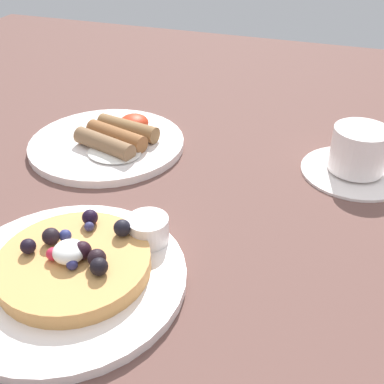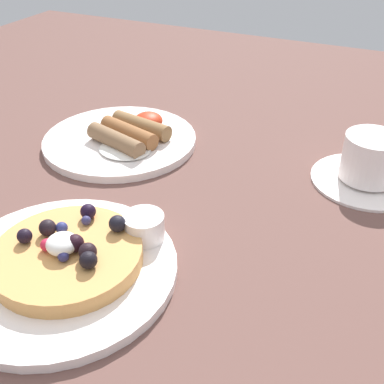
{
  "view_description": "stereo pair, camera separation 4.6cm",
  "coord_description": "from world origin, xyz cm",
  "px_view_note": "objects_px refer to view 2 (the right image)",
  "views": [
    {
      "loc": [
        16.22,
        -45.09,
        35.19
      ],
      "look_at": [
        0.53,
        -0.63,
        4.0
      ],
      "focal_mm": 44.76,
      "sensor_mm": 36.0,
      "label": 1
    },
    {
      "loc": [
        20.44,
        -43.37,
        35.19
      ],
      "look_at": [
        0.53,
        -0.63,
        4.0
      ],
      "focal_mm": 44.76,
      "sensor_mm": 36.0,
      "label": 2
    }
  ],
  "objects_px": {
    "pancake_plate": "(61,270)",
    "coffee_saucer": "(366,179)",
    "syrup_ramekin": "(144,226)",
    "breakfast_plate": "(120,140)",
    "coffee_cup": "(371,156)"
  },
  "relations": [
    {
      "from": "syrup_ramekin",
      "to": "coffee_saucer",
      "type": "bearing_deg",
      "value": 49.87
    },
    {
      "from": "coffee_saucer",
      "to": "breakfast_plate",
      "type": "bearing_deg",
      "value": -172.71
    },
    {
      "from": "pancake_plate",
      "to": "breakfast_plate",
      "type": "distance_m",
      "value": 0.3
    },
    {
      "from": "breakfast_plate",
      "to": "coffee_saucer",
      "type": "relative_size",
      "value": 1.6
    },
    {
      "from": "breakfast_plate",
      "to": "coffee_saucer",
      "type": "bearing_deg",
      "value": 7.29
    },
    {
      "from": "breakfast_plate",
      "to": "syrup_ramekin",
      "type": "bearing_deg",
      "value": -51.51
    },
    {
      "from": "coffee_saucer",
      "to": "coffee_cup",
      "type": "relative_size",
      "value": 1.4
    },
    {
      "from": "coffee_saucer",
      "to": "coffee_cup",
      "type": "xyz_separation_m",
      "value": [
        -0.0,
        0.0,
        0.04
      ]
    },
    {
      "from": "syrup_ramekin",
      "to": "coffee_saucer",
      "type": "height_order",
      "value": "syrup_ramekin"
    },
    {
      "from": "pancake_plate",
      "to": "syrup_ramekin",
      "type": "distance_m",
      "value": 0.1
    },
    {
      "from": "syrup_ramekin",
      "to": "coffee_cup",
      "type": "distance_m",
      "value": 0.32
    },
    {
      "from": "pancake_plate",
      "to": "coffee_saucer",
      "type": "height_order",
      "value": "pancake_plate"
    },
    {
      "from": "pancake_plate",
      "to": "breakfast_plate",
      "type": "xyz_separation_m",
      "value": [
        -0.1,
        0.28,
        0.0
      ]
    },
    {
      "from": "coffee_cup",
      "to": "syrup_ramekin",
      "type": "bearing_deg",
      "value": -129.88
    },
    {
      "from": "syrup_ramekin",
      "to": "coffee_saucer",
      "type": "relative_size",
      "value": 0.31
    }
  ]
}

